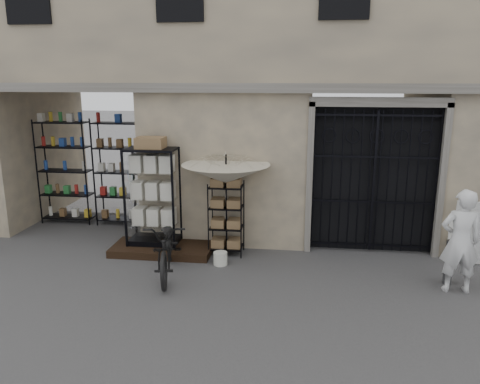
# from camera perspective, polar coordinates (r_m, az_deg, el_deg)

# --- Properties ---
(ground) EXTENTS (80.00, 80.00, 0.00)m
(ground) POSITION_cam_1_polar(r_m,az_deg,el_deg) (7.87, 4.62, -12.24)
(ground) COLOR black
(ground) RESTS_ON ground
(main_building) EXTENTS (14.00, 4.00, 9.00)m
(main_building) POSITION_cam_1_polar(r_m,az_deg,el_deg) (11.11, 6.10, 19.20)
(main_building) COLOR tan
(main_building) RESTS_ON ground
(shop_recess) EXTENTS (3.00, 1.70, 3.00)m
(shop_recess) POSITION_cam_1_polar(r_m,az_deg,el_deg) (11.13, -18.35, 3.04)
(shop_recess) COLOR black
(shop_recess) RESTS_ON ground
(shop_shelving) EXTENTS (2.70, 0.50, 2.50)m
(shop_shelving) POSITION_cam_1_polar(r_m,az_deg,el_deg) (11.64, -17.44, 2.31)
(shop_shelving) COLOR black
(shop_shelving) RESTS_ON ground
(iron_gate) EXTENTS (2.50, 0.21, 3.00)m
(iron_gate) POSITION_cam_1_polar(r_m,az_deg,el_deg) (9.66, 15.86, 1.65)
(iron_gate) COLOR black
(iron_gate) RESTS_ON ground
(step_platform) EXTENTS (2.00, 0.90, 0.15)m
(step_platform) POSITION_cam_1_polar(r_m,az_deg,el_deg) (9.63, -9.45, -6.88)
(step_platform) COLOR black
(step_platform) RESTS_ON ground
(display_cabinet) EXTENTS (1.13, 0.91, 2.11)m
(display_cabinet) POSITION_cam_1_polar(r_m,az_deg,el_deg) (9.55, -10.56, -1.12)
(display_cabinet) COLOR black
(display_cabinet) RESTS_ON step_platform
(wire_rack) EXTENTS (0.66, 0.48, 1.47)m
(wire_rack) POSITION_cam_1_polar(r_m,az_deg,el_deg) (9.26, -1.68, -3.32)
(wire_rack) COLOR black
(wire_rack) RESTS_ON ground
(market_umbrella) EXTENTS (1.94, 1.95, 2.42)m
(market_umbrella) POSITION_cam_1_polar(r_m,az_deg,el_deg) (8.97, -1.71, 2.86)
(market_umbrella) COLOR black
(market_umbrella) RESTS_ON ground
(white_bucket) EXTENTS (0.30, 0.30, 0.25)m
(white_bucket) POSITION_cam_1_polar(r_m,az_deg,el_deg) (8.92, -2.40, -8.09)
(white_bucket) COLOR beige
(white_bucket) RESTS_ON ground
(bicycle) EXTENTS (0.89, 1.16, 1.99)m
(bicycle) POSITION_cam_1_polar(r_m,az_deg,el_deg) (8.67, -8.70, -9.81)
(bicycle) COLOR black
(bicycle) RESTS_ON ground
(steel_bollard) EXTENTS (0.15, 0.15, 0.78)m
(steel_bollard) POSITION_cam_1_polar(r_m,az_deg,el_deg) (8.79, 24.11, -7.82)
(steel_bollard) COLOR #525356
(steel_bollard) RESTS_ON ground
(shopkeeper) EXTENTS (0.67, 1.75, 0.42)m
(shopkeeper) POSITION_cam_1_polar(r_m,az_deg,el_deg) (8.71, 24.66, -10.88)
(shopkeeper) COLOR silver
(shopkeeper) RESTS_ON ground
(easel_sign) EXTENTS (0.69, 0.77, 1.27)m
(easel_sign) POSITION_cam_1_polar(r_m,az_deg,el_deg) (9.81, 26.01, -4.17)
(easel_sign) COLOR silver
(easel_sign) RESTS_ON ground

